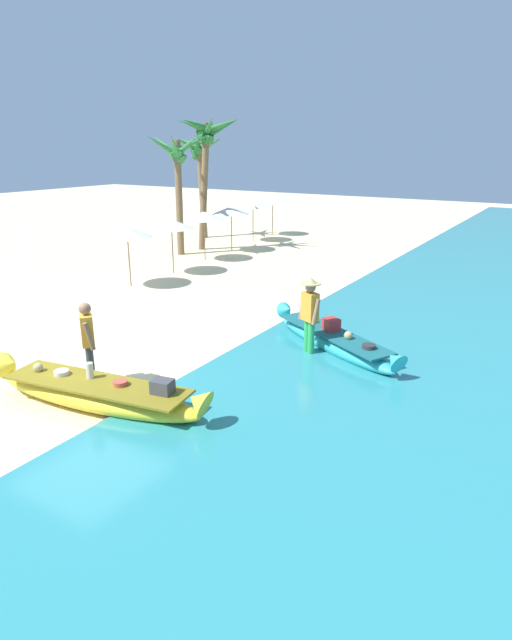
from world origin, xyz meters
name	(u,v)px	position (x,y,z in m)	size (l,w,h in m)	color
ground_plane	(82,376)	(0.00, 0.00, 0.00)	(80.00, 80.00, 0.00)	beige
boat_yellow_foreground	(98,394)	(1.34, -0.78, 0.27)	(4.41, 1.45, 0.79)	yellow
boat_cyan_midground	(333,341)	(3.72, 3.81, 0.26)	(3.85, 2.44, 0.72)	#33B2BC
person_vendor_hatted	(310,312)	(3.38, 3.29, 1.02)	(0.58, 0.45, 1.76)	green
person_tourist_customer	(88,340)	(0.54, -0.20, 0.93)	(0.55, 0.50, 1.65)	#333842
parasol_row_0	(127,232)	(-4.23, 5.76, 1.75)	(1.60, 1.60, 1.91)	#8E6B47
parasol_row_1	(171,224)	(-4.26, 7.94, 1.75)	(1.60, 1.60, 1.91)	#8E6B47
parasol_row_2	(204,216)	(-4.68, 10.39, 1.75)	(1.60, 1.60, 1.91)	#8E6B47
parasol_row_3	(231,210)	(-4.81, 12.49, 1.75)	(1.60, 1.60, 1.91)	#8E6B47
parasol_row_4	(253,204)	(-5.39, 15.16, 1.75)	(1.60, 1.60, 1.91)	#8E6B47
parasol_row_5	(273,200)	(-5.52, 17.24, 1.75)	(1.60, 1.60, 1.91)	#8E6B47
palm_tree_tall_inland	(177,158)	(-6.24, 10.79, 3.87)	(2.39, 2.54, 4.88)	brown
palm_tree_leaning_seaward	(200,155)	(-8.16, 14.83, 3.92)	(2.65, 2.67, 4.88)	brown
palm_tree_mid_cluster	(207,141)	(-5.75, 12.18, 4.54)	(2.71, 2.60, 5.57)	brown
paddle	(94,427)	(1.82, -1.33, 0.03)	(0.38, 1.54, 0.05)	#8E6B47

